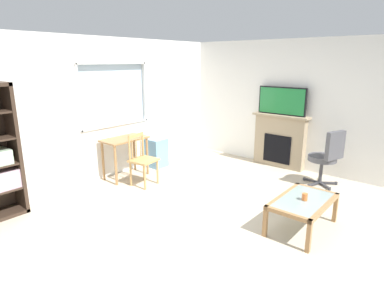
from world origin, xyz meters
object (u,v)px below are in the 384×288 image
Objects in this scene: desk_under_window at (125,145)px; office_chair at (327,155)px; coffee_table at (303,204)px; plastic_drawer_unit at (156,152)px; tv at (282,101)px; fireplace at (279,141)px; wooden_chair at (142,159)px; sippy_cup at (305,197)px.

office_chair is (1.96, -2.98, -0.06)m from desk_under_window.
desk_under_window is 0.83× the size of coffee_table.
tv reaches higher than plastic_drawer_unit.
fireplace is at bearing -49.76° from plastic_drawer_unit.
office_chair is at bearing -50.92° from wooden_chair.
desk_under_window is 0.92× the size of wooden_chair.
desk_under_window is at bearing 94.63° from coffee_table.
tv reaches higher than desk_under_window.
desk_under_window is 3.29m from sippy_cup.
desk_under_window reaches higher than plastic_drawer_unit.
fireplace reaches higher than office_chair.
office_chair is at bearing -56.67° from desk_under_window.
plastic_drawer_unit is at bearing 3.53° from desk_under_window.
fireplace is 2.59m from coffee_table.
fireplace is 2.60m from sippy_cup.
wooden_chair is at bearing 151.05° from tv.
tv reaches higher than coffee_table.
tv is at bearing 180.00° from fireplace.
wooden_chair is 0.90× the size of office_chair.
fireplace is at bearing 66.32° from office_chair.
office_chair reaches higher than wooden_chair.
wooden_chair is 1.54× the size of plastic_drawer_unit.
wooden_chair reaches higher than coffee_table.
tv is (2.42, -1.88, 0.74)m from desk_under_window.
office_chair reaches higher than plastic_drawer_unit.
desk_under_window reaches higher than sippy_cup.
office_chair reaches higher than sippy_cup.
fireplace is 12.68× the size of sippy_cup.
coffee_table is at bearing -170.73° from office_chair.
sippy_cup is at bearing -83.91° from wooden_chair.
coffee_table is at bearing -99.39° from plastic_drawer_unit.
desk_under_window is 0.85× the size of tv.
plastic_drawer_unit is 3.25m from office_chair.
tv is at bearing 32.73° from sippy_cup.
coffee_table is (-0.55, -3.31, 0.06)m from plastic_drawer_unit.
wooden_chair is 0.92× the size of tv.
sippy_cup is (-1.71, -0.30, -0.10)m from office_chair.
coffee_table is (-2.16, -1.38, -1.00)m from tv.
desk_under_window is at bearing 94.40° from sippy_cup.
tv is (-0.02, 0.00, 0.81)m from fireplace.
sippy_cup is at bearing -99.53° from plastic_drawer_unit.
wooden_chair is at bearing 151.23° from fireplace.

